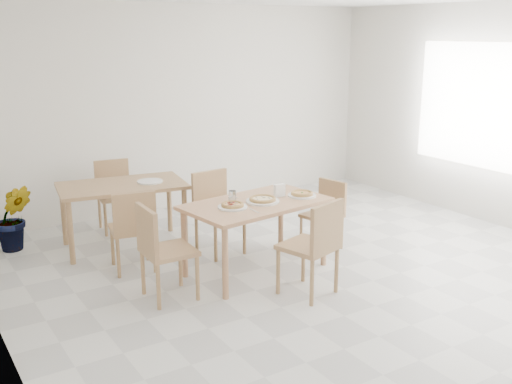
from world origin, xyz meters
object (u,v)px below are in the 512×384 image
chair_east (326,209)px  pizza_mushroom (263,199)px  tumbler_b (278,192)px  plate_mushroom (263,201)px  plate_margherita (302,195)px  second_table (122,192)px  tumbler_a (232,196)px  potted_plant (14,218)px  main_table (256,210)px  chair_back_s (133,225)px  chair_south (316,242)px  pizza_margherita (302,193)px  chair_back_n (115,190)px  chair_west (160,246)px  plate_empty (150,181)px  plate_pepperoni (233,207)px  pizza_pepperoni (233,205)px  napkin_holder (279,191)px  chair_north (216,206)px

chair_east → pizza_mushroom: bearing=-89.6°
tumbler_b → plate_mushroom: bearing=-159.2°
plate_margherita → second_table: bearing=133.2°
tumbler_a → tumbler_b: tumbler_a is taller
plate_margherita → tumbler_a: bearing=160.7°
plate_margherita → potted_plant: (-2.52, 2.07, -0.38)m
main_table → potted_plant: size_ratio=2.02×
tumbler_a → chair_back_s: 1.06m
chair_south → pizza_margherita: size_ratio=3.26×
pizza_margherita → chair_back_n: 2.57m
chair_east → chair_west: bearing=-94.0°
second_table → plate_empty: plate_empty is taller
chair_east → potted_plant: size_ratio=1.02×
plate_pepperoni → pizza_pepperoni: 0.02m
chair_west → napkin_holder: size_ratio=6.40×
pizza_mushroom → napkin_holder: bearing=12.2°
pizza_margherita → chair_back_s: (-1.60, 0.73, -0.27)m
plate_pepperoni → pizza_mushroom: (0.36, 0.02, 0.02)m
chair_back_s → tumbler_a: bearing=162.1°
chair_north → pizza_mushroom: size_ratio=2.94×
chair_south → tumbler_b: 0.93m
main_table → plate_mushroom: (0.06, -0.04, 0.09)m
pizza_margherita → chair_west: bearing=-178.7°
pizza_margherita → second_table: bearing=133.2°
plate_margherita → tumbler_a: size_ratio=2.89×
chair_north → plate_empty: 0.83m
chair_back_n → plate_mushroom: bearing=-62.5°
pizza_pepperoni → tumbler_b: 0.64m
main_table → chair_north: 0.76m
chair_north → tumbler_b: (0.38, -0.69, 0.26)m
chair_north → pizza_mushroom: bearing=-86.5°
chair_west → plate_empty: bearing=-18.3°
chair_north → potted_plant: 2.30m
chair_south → chair_west: chair_south is taller
tumbler_a → pizza_mushroom: bearing=-41.9°
pizza_pepperoni → plate_empty: bearing=101.5°
chair_back_n → tumbler_a: bearing=-66.6°
plate_margherita → chair_back_s: bearing=155.5°
plate_pepperoni → napkin_holder: bearing=6.6°
pizza_pepperoni → chair_back_n: bearing=101.4°
plate_pepperoni → chair_back_n: chair_back_n is taller
potted_plant → pizza_pepperoni: bearing=-50.7°
plate_margherita → plate_empty: same height
chair_east → main_table: bearing=-92.3°
pizza_pepperoni → potted_plant: bearing=129.3°
chair_north → tumbler_b: 0.83m
chair_north → pizza_mushroom: (0.12, -0.79, 0.25)m
tumbler_a → napkin_holder: 0.50m
plate_mushroom → plate_empty: size_ratio=1.17×
chair_north → napkin_holder: 0.87m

